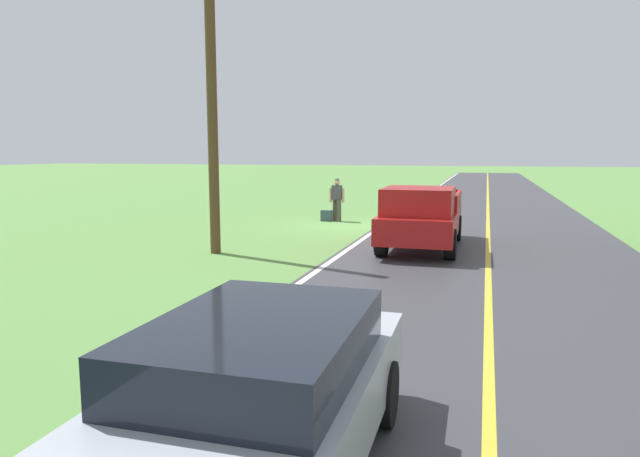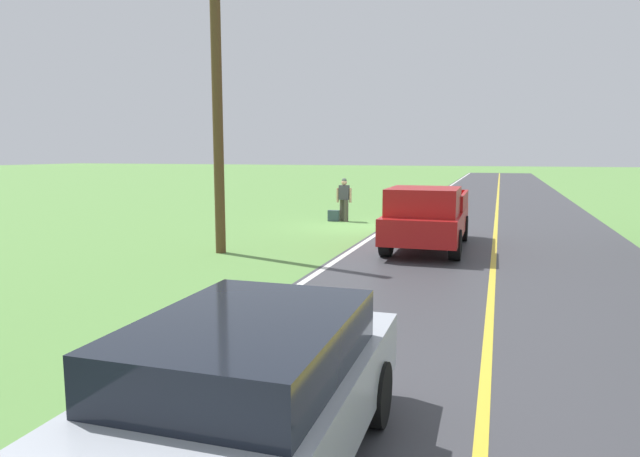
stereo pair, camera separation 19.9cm
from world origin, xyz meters
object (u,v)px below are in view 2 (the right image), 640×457
object	(u,v)px
pickup_truck_passing	(427,216)
sedan_ahead_same_lane	(242,399)
suitcase_carried	(334,216)
hitchhiker_walking	(344,197)
utility_pole_roadside	(217,97)

from	to	relation	value
pickup_truck_passing	sedan_ahead_same_lane	distance (m)	12.07
suitcase_carried	sedan_ahead_same_lane	world-z (taller)	sedan_ahead_same_lane
hitchhiker_walking	pickup_truck_passing	distance (m)	6.93
suitcase_carried	sedan_ahead_same_lane	bearing A→B (deg)	9.84
suitcase_carried	pickup_truck_passing	distance (m)	7.13
suitcase_carried	pickup_truck_passing	xyz separation A→B (m)	(-4.42, 5.54, 0.74)
utility_pole_roadside	sedan_ahead_same_lane	bearing A→B (deg)	118.81
utility_pole_roadside	hitchhiker_walking	bearing A→B (deg)	-99.72
hitchhiker_walking	pickup_truck_passing	size ratio (longest dim) A/B	0.32
suitcase_carried	sedan_ahead_same_lane	xyz separation A→B (m)	(-4.42, 17.61, 0.53)
suitcase_carried	utility_pole_roadside	world-z (taller)	utility_pole_roadside
sedan_ahead_same_lane	utility_pole_roadside	size ratio (longest dim) A/B	0.52
pickup_truck_passing	sedan_ahead_same_lane	size ratio (longest dim) A/B	1.22
hitchhiker_walking	suitcase_carried	world-z (taller)	hitchhiker_walking
pickup_truck_passing	sedan_ahead_same_lane	xyz separation A→B (m)	(0.01, 12.07, -0.21)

